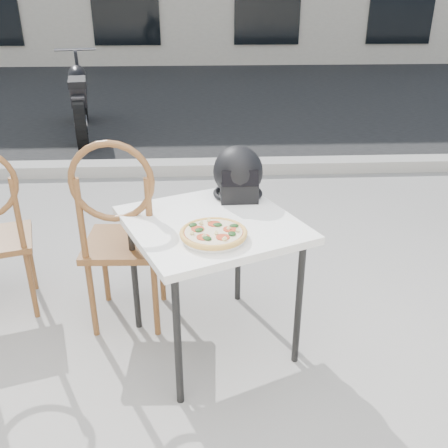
{
  "coord_description": "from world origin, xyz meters",
  "views": [
    {
      "loc": [
        -0.02,
        -2.03,
        1.78
      ],
      "look_at": [
        0.08,
        0.04,
        0.79
      ],
      "focal_mm": 40.0,
      "sensor_mm": 36.0,
      "label": 1
    }
  ],
  "objects_px": {
    "cafe_table_main": "(212,233)",
    "motorcycle": "(80,100)",
    "pizza": "(214,233)",
    "cafe_chair_main": "(120,227)",
    "plate": "(214,237)",
    "helmet": "(238,175)"
  },
  "relations": [
    {
      "from": "cafe_chair_main",
      "to": "plate",
      "type": "bearing_deg",
      "value": 143.38
    },
    {
      "from": "pizza",
      "to": "cafe_chair_main",
      "type": "bearing_deg",
      "value": 141.26
    },
    {
      "from": "motorcycle",
      "to": "plate",
      "type": "bearing_deg",
      "value": -82.32
    },
    {
      "from": "cafe_table_main",
      "to": "pizza",
      "type": "height_order",
      "value": "pizza"
    },
    {
      "from": "pizza",
      "to": "cafe_table_main",
      "type": "bearing_deg",
      "value": 90.99
    },
    {
      "from": "plate",
      "to": "cafe_chair_main",
      "type": "relative_size",
      "value": 0.27
    },
    {
      "from": "cafe_table_main",
      "to": "plate",
      "type": "height_order",
      "value": "plate"
    },
    {
      "from": "cafe_table_main",
      "to": "plate",
      "type": "xyz_separation_m",
      "value": [
        0.0,
        -0.19,
        0.08
      ]
    },
    {
      "from": "pizza",
      "to": "motorcycle",
      "type": "bearing_deg",
      "value": 108.97
    },
    {
      "from": "motorcycle",
      "to": "cafe_chair_main",
      "type": "bearing_deg",
      "value": -86.64
    },
    {
      "from": "cafe_table_main",
      "to": "pizza",
      "type": "distance_m",
      "value": 0.22
    },
    {
      "from": "plate",
      "to": "helmet",
      "type": "distance_m",
      "value": 0.54
    },
    {
      "from": "cafe_table_main",
      "to": "pizza",
      "type": "relative_size",
      "value": 3.26
    },
    {
      "from": "plate",
      "to": "cafe_chair_main",
      "type": "xyz_separation_m",
      "value": [
        -0.48,
        0.39,
        -0.12
      ]
    },
    {
      "from": "plate",
      "to": "motorcycle",
      "type": "height_order",
      "value": "motorcycle"
    },
    {
      "from": "cafe_table_main",
      "to": "motorcycle",
      "type": "xyz_separation_m",
      "value": [
        -1.59,
        4.44,
        -0.22
      ]
    },
    {
      "from": "cafe_table_main",
      "to": "cafe_chair_main",
      "type": "xyz_separation_m",
      "value": [
        -0.48,
        0.19,
        -0.05
      ]
    },
    {
      "from": "motorcycle",
      "to": "helmet",
      "type": "bearing_deg",
      "value": -78.39
    },
    {
      "from": "cafe_table_main",
      "to": "helmet",
      "type": "bearing_deg",
      "value": 63.95
    },
    {
      "from": "pizza",
      "to": "cafe_chair_main",
      "type": "height_order",
      "value": "cafe_chair_main"
    },
    {
      "from": "pizza",
      "to": "motorcycle",
      "type": "height_order",
      "value": "motorcycle"
    },
    {
      "from": "cafe_table_main",
      "to": "helmet",
      "type": "relative_size",
      "value": 3.61
    }
  ]
}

